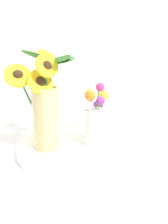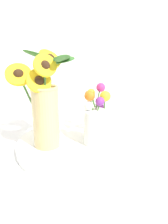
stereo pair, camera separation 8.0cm
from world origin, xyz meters
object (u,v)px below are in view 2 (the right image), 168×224
at_px(mason_jar_sunflowers, 45,103).
at_px(vase_bulb_right, 100,115).
at_px(vase_small_center, 95,123).
at_px(serving_tray, 84,144).

height_order(mason_jar_sunflowers, vase_bulb_right, mason_jar_sunflowers).
bearing_deg(vase_small_center, serving_tray, 117.04).
height_order(serving_tray, mason_jar_sunflowers, mason_jar_sunflowers).
xyz_separation_m(serving_tray, vase_small_center, (0.02, -0.04, 0.09)).
relative_size(serving_tray, mason_jar_sunflowers, 1.46).
xyz_separation_m(mason_jar_sunflowers, vase_small_center, (0.15, -0.09, -0.08)).
relative_size(vase_small_center, vase_bulb_right, 1.15).
xyz_separation_m(mason_jar_sunflowers, vase_bulb_right, (0.23, -0.02, -0.08)).
bearing_deg(vase_bulb_right, vase_small_center, -138.39).
distance_m(serving_tray, vase_bulb_right, 0.14).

